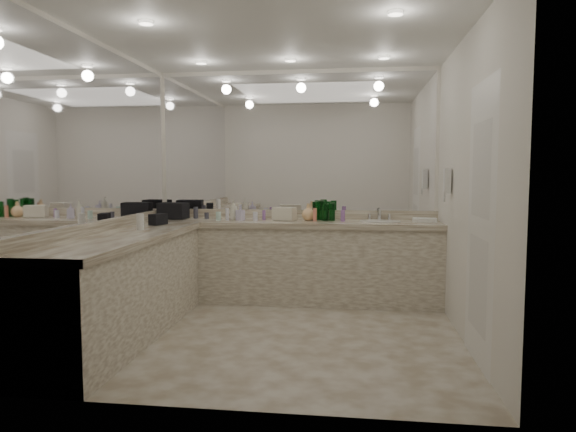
# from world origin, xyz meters

# --- Properties ---
(floor) EXTENTS (3.20, 3.20, 0.00)m
(floor) POSITION_xyz_m (0.00, 0.00, 0.00)
(floor) COLOR beige
(floor) RESTS_ON ground
(ceiling) EXTENTS (3.20, 3.20, 0.00)m
(ceiling) POSITION_xyz_m (0.00, 0.00, 2.60)
(ceiling) COLOR white
(ceiling) RESTS_ON floor
(wall_back) EXTENTS (3.20, 0.02, 2.60)m
(wall_back) POSITION_xyz_m (0.00, 1.50, 1.30)
(wall_back) COLOR silver
(wall_back) RESTS_ON floor
(wall_left) EXTENTS (0.02, 3.00, 2.60)m
(wall_left) POSITION_xyz_m (-1.60, 0.00, 1.30)
(wall_left) COLOR silver
(wall_left) RESTS_ON floor
(wall_right) EXTENTS (0.02, 3.00, 2.60)m
(wall_right) POSITION_xyz_m (1.60, 0.00, 1.30)
(wall_right) COLOR silver
(wall_right) RESTS_ON floor
(vanity_back_base) EXTENTS (3.20, 0.60, 0.84)m
(vanity_back_base) POSITION_xyz_m (0.00, 1.20, 0.42)
(vanity_back_base) COLOR silver
(vanity_back_base) RESTS_ON floor
(vanity_back_top) EXTENTS (3.20, 0.64, 0.06)m
(vanity_back_top) POSITION_xyz_m (0.00, 1.19, 0.87)
(vanity_back_top) COLOR beige
(vanity_back_top) RESTS_ON vanity_back_base
(vanity_left_base) EXTENTS (0.60, 2.40, 0.84)m
(vanity_left_base) POSITION_xyz_m (-1.30, -0.30, 0.42)
(vanity_left_base) COLOR silver
(vanity_left_base) RESTS_ON floor
(vanity_left_top) EXTENTS (0.64, 2.42, 0.06)m
(vanity_left_top) POSITION_xyz_m (-1.29, -0.30, 0.87)
(vanity_left_top) COLOR beige
(vanity_left_top) RESTS_ON vanity_left_base
(backsplash_back) EXTENTS (3.20, 0.04, 0.10)m
(backsplash_back) POSITION_xyz_m (0.00, 1.48, 0.95)
(backsplash_back) COLOR beige
(backsplash_back) RESTS_ON vanity_back_top
(backsplash_left) EXTENTS (0.04, 3.00, 0.10)m
(backsplash_left) POSITION_xyz_m (-1.58, 0.00, 0.95)
(backsplash_left) COLOR beige
(backsplash_left) RESTS_ON vanity_left_top
(mirror_back) EXTENTS (3.12, 0.01, 1.55)m
(mirror_back) POSITION_xyz_m (0.00, 1.49, 1.77)
(mirror_back) COLOR white
(mirror_back) RESTS_ON wall_back
(mirror_left) EXTENTS (0.01, 2.92, 1.55)m
(mirror_left) POSITION_xyz_m (-1.59, 0.00, 1.77)
(mirror_left) COLOR white
(mirror_left) RESTS_ON wall_left
(sink) EXTENTS (0.44, 0.44, 0.03)m
(sink) POSITION_xyz_m (0.95, 1.20, 0.90)
(sink) COLOR white
(sink) RESTS_ON vanity_back_top
(faucet) EXTENTS (0.24, 0.16, 0.14)m
(faucet) POSITION_xyz_m (0.95, 1.41, 0.97)
(faucet) COLOR silver
(faucet) RESTS_ON vanity_back_top
(wall_phone) EXTENTS (0.06, 0.10, 0.24)m
(wall_phone) POSITION_xyz_m (1.56, 0.70, 1.35)
(wall_phone) COLOR white
(wall_phone) RESTS_ON wall_right
(door) EXTENTS (0.02, 0.82, 2.10)m
(door) POSITION_xyz_m (1.59, -0.50, 1.05)
(door) COLOR white
(door) RESTS_ON wall_right
(black_toiletry_bag) EXTENTS (0.34, 0.24, 0.18)m
(black_toiletry_bag) POSITION_xyz_m (-1.37, 1.18, 0.99)
(black_toiletry_bag) COLOR black
(black_toiletry_bag) RESTS_ON vanity_back_top
(black_bag_spill) EXTENTS (0.14, 0.22, 0.11)m
(black_bag_spill) POSITION_xyz_m (-1.30, 0.55, 0.95)
(black_bag_spill) COLOR black
(black_bag_spill) RESTS_ON vanity_left_top
(cream_cosmetic_case) EXTENTS (0.28, 0.21, 0.14)m
(cream_cosmetic_case) POSITION_xyz_m (-0.10, 1.22, 0.97)
(cream_cosmetic_case) COLOR beige
(cream_cosmetic_case) RESTS_ON vanity_back_top
(hand_towel) EXTENTS (0.26, 0.18, 0.04)m
(hand_towel) POSITION_xyz_m (1.42, 1.24, 0.92)
(hand_towel) COLOR white
(hand_towel) RESTS_ON vanity_back_top
(lotion_left) EXTENTS (0.07, 0.07, 0.16)m
(lotion_left) POSITION_xyz_m (-1.30, 0.11, 0.98)
(lotion_left) COLOR white
(lotion_left) RESTS_ON vanity_left_top
(soap_bottle_a) EXTENTS (0.10, 0.10, 0.22)m
(soap_bottle_a) POSITION_xyz_m (-0.67, 1.19, 1.01)
(soap_bottle_a) COLOR silver
(soap_bottle_a) RESTS_ON vanity_back_top
(soap_bottle_b) EXTENTS (0.10, 0.10, 0.17)m
(soap_bottle_b) POSITION_xyz_m (-0.58, 1.15, 0.99)
(soap_bottle_b) COLOR silver
(soap_bottle_b) RESTS_ON vanity_back_top
(soap_bottle_c) EXTENTS (0.19, 0.19, 0.19)m
(soap_bottle_c) POSITION_xyz_m (0.16, 1.26, 0.99)
(soap_bottle_c) COLOR #FAC787
(soap_bottle_c) RESTS_ON vanity_back_top
(green_bottle_0) EXTENTS (0.07, 0.07, 0.22)m
(green_bottle_0) POSITION_xyz_m (0.31, 1.34, 1.01)
(green_bottle_0) COLOR #0A5416
(green_bottle_0) RESTS_ON vanity_back_top
(green_bottle_1) EXTENTS (0.07, 0.07, 0.20)m
(green_bottle_1) POSITION_xyz_m (0.43, 1.24, 1.00)
(green_bottle_1) COLOR #0A5416
(green_bottle_1) RESTS_ON vanity_back_top
(green_bottle_2) EXTENTS (0.07, 0.07, 0.20)m
(green_bottle_2) POSITION_xyz_m (0.24, 1.33, 1.00)
(green_bottle_2) COLOR #0A5416
(green_bottle_2) RESTS_ON vanity_back_top
(green_bottle_3) EXTENTS (0.07, 0.07, 0.19)m
(green_bottle_3) POSITION_xyz_m (0.36, 1.22, 0.99)
(green_bottle_3) COLOR #0A5416
(green_bottle_3) RESTS_ON vanity_back_top
(amenity_bottle_0) EXTENTS (0.07, 0.07, 0.10)m
(amenity_bottle_0) POSITION_xyz_m (-0.09, 1.22, 0.95)
(amenity_bottle_0) COLOR #F2D84C
(amenity_bottle_0) RESTS_ON vanity_back_top
(amenity_bottle_1) EXTENTS (0.05, 0.05, 0.07)m
(amenity_bottle_1) POSITION_xyz_m (-1.01, 1.30, 0.94)
(amenity_bottle_1) COLOR #3F3F4C
(amenity_bottle_1) RESTS_ON vanity_back_top
(amenity_bottle_2) EXTENTS (0.05, 0.05, 0.13)m
(amenity_bottle_2) POSITION_xyz_m (-1.15, 1.33, 0.97)
(amenity_bottle_2) COLOR #3F3F4C
(amenity_bottle_2) RESTS_ON vanity_back_top
(amenity_bottle_3) EXTENTS (0.05, 0.05, 0.10)m
(amenity_bottle_3) POSITION_xyz_m (-0.41, 1.14, 0.95)
(amenity_bottle_3) COLOR silver
(amenity_bottle_3) RESTS_ON vanity_back_top
(amenity_bottle_4) EXTENTS (0.05, 0.05, 0.12)m
(amenity_bottle_4) POSITION_xyz_m (0.55, 1.18, 0.96)
(amenity_bottle_4) COLOR #9966B2
(amenity_bottle_4) RESTS_ON vanity_back_top
(amenity_bottle_5) EXTENTS (0.04, 0.04, 0.11)m
(amenity_bottle_5) POSITION_xyz_m (-0.34, 1.24, 0.96)
(amenity_bottle_5) COLOR #9966B2
(amenity_bottle_5) RESTS_ON vanity_back_top
(amenity_bottle_6) EXTENTS (0.04, 0.04, 0.13)m
(amenity_bottle_6) POSITION_xyz_m (-0.73, 1.14, 0.97)
(amenity_bottle_6) COLOR silver
(amenity_bottle_6) RESTS_ON vanity_back_top
(amenity_bottle_7) EXTENTS (0.06, 0.06, 0.10)m
(amenity_bottle_7) POSITION_xyz_m (-0.83, 1.13, 0.95)
(amenity_bottle_7) COLOR silver
(amenity_bottle_7) RESTS_ON vanity_back_top
(amenity_bottle_8) EXTENTS (0.04, 0.04, 0.14)m
(amenity_bottle_8) POSITION_xyz_m (0.24, 1.17, 0.97)
(amenity_bottle_8) COLOR #E57F66
(amenity_bottle_8) RESTS_ON vanity_back_top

